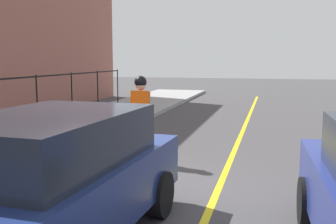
# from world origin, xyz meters

# --- Properties ---
(ground_plane) EXTENTS (80.00, 80.00, 0.00)m
(ground_plane) POSITION_xyz_m (0.00, 0.00, 0.00)
(ground_plane) COLOR #424042
(lane_line_centre) EXTENTS (36.00, 0.12, 0.01)m
(lane_line_centre) POSITION_xyz_m (0.00, -1.60, 0.00)
(lane_line_centre) COLOR yellow
(lane_line_centre) RESTS_ON ground
(cyclist_lead) EXTENTS (1.71, 0.36, 1.83)m
(cyclist_lead) POSITION_xyz_m (2.30, 0.26, 0.91)
(cyclist_lead) COLOR black
(cyclist_lead) RESTS_ON ground
(parked_sedan_rear) EXTENTS (4.49, 2.10, 1.58)m
(parked_sedan_rear) POSITION_xyz_m (-1.90, -0.05, 0.82)
(parked_sedan_rear) COLOR navy
(parked_sedan_rear) RESTS_ON ground
(traffic_cone_near) EXTENTS (0.36, 0.36, 0.53)m
(traffic_cone_near) POSITION_xyz_m (4.77, 1.52, 0.26)
(traffic_cone_near) COLOR #E65604
(traffic_cone_near) RESTS_ON ground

